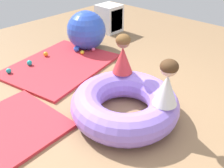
{
  "coord_description": "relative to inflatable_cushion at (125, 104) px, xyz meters",
  "views": [
    {
      "loc": [
        -1.74,
        -1.45,
        1.86
      ],
      "look_at": [
        0.04,
        0.22,
        0.36
      ],
      "focal_mm": 40.17,
      "sensor_mm": 36.0,
      "label": 1
    }
  ],
  "objects": [
    {
      "name": "play_ball_blue",
      "position": [
        0.75,
        1.76,
        -0.08
      ],
      "size": [
        0.1,
        0.1,
        0.1
      ],
      "primitive_type": "sphere",
      "color": "blue",
      "rests_on": "gym_mat_front"
    },
    {
      "name": "child_in_white",
      "position": [
        0.11,
        -0.44,
        0.41
      ],
      "size": [
        0.35,
        0.35,
        0.49
      ],
      "rotation": [
        0.0,
        0.0,
        0.55
      ],
      "color": "white",
      "rests_on": "inflatable_cushion"
    },
    {
      "name": "storage_cube",
      "position": [
        1.98,
        2.12,
        0.11
      ],
      "size": [
        0.44,
        0.44,
        0.56
      ],
      "color": "silver",
      "rests_on": "ground"
    },
    {
      "name": "ground_plane",
      "position": [
        -0.04,
        -0.02,
        -0.17
      ],
      "size": [
        8.0,
        8.0,
        0.0
      ],
      "primitive_type": "plane",
      "color": "#93704C"
    },
    {
      "name": "play_ball_orange",
      "position": [
        0.27,
        1.99,
        -0.09
      ],
      "size": [
        0.08,
        0.08,
        0.08
      ],
      "primitive_type": "sphere",
      "color": "orange",
      "rests_on": "gym_mat_front"
    },
    {
      "name": "play_ball_yellow",
      "position": [
        0.74,
        1.6,
        -0.1
      ],
      "size": [
        0.07,
        0.07,
        0.07
      ],
      "primitive_type": "sphere",
      "color": "yellow",
      "rests_on": "gym_mat_front"
    },
    {
      "name": "inflatable_cushion",
      "position": [
        0.0,
        0.0,
        0.0
      ],
      "size": [
        1.23,
        1.23,
        0.35
      ],
      "primitive_type": "torus",
      "color": "#9975EA",
      "rests_on": "ground"
    },
    {
      "name": "gym_mat_front",
      "position": [
        0.25,
        1.57,
        -0.15
      ],
      "size": [
        1.85,
        1.57,
        0.04
      ],
      "primitive_type": "cube",
      "rotation": [
        0.0,
        0.0,
        0.2
      ],
      "color": "red",
      "rests_on": "ground"
    },
    {
      "name": "child_in_red",
      "position": [
        0.32,
        0.32,
        0.41
      ],
      "size": [
        0.35,
        0.35,
        0.49
      ],
      "rotation": [
        0.0,
        0.0,
        0.99
      ],
      "color": "red",
      "rests_on": "inflatable_cushion"
    },
    {
      "name": "play_ball_teal",
      "position": [
        -0.45,
        1.89,
        -0.09
      ],
      "size": [
        0.08,
        0.08,
        0.08
      ],
      "primitive_type": "sphere",
      "color": "teal",
      "rests_on": "gym_mat_front"
    },
    {
      "name": "exercise_ball_large",
      "position": [
        1.03,
        1.79,
        0.17
      ],
      "size": [
        0.69,
        0.69,
        0.69
      ],
      "primitive_type": "sphere",
      "color": "blue",
      "rests_on": "ground"
    },
    {
      "name": "play_ball_teal_second",
      "position": [
        -0.1,
        1.89,
        -0.09
      ],
      "size": [
        0.08,
        0.08,
        0.08
      ],
      "primitive_type": "sphere",
      "color": "teal",
      "rests_on": "gym_mat_front"
    },
    {
      "name": "play_ball_pink",
      "position": [
        0.97,
        1.57,
        -0.1
      ],
      "size": [
        0.07,
        0.07,
        0.07
      ],
      "primitive_type": "sphere",
      "color": "pink",
      "rests_on": "gym_mat_front"
    }
  ]
}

